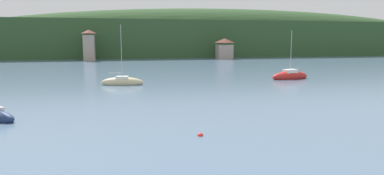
% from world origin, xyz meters
% --- Properties ---
extents(wooded_hillside, '(352.00, 53.15, 30.35)m').
position_xyz_m(wooded_hillside, '(22.87, 160.69, 5.33)').
color(wooded_hillside, '#2D4C28').
rests_on(wooded_hillside, ground_plane).
extents(shore_building_west, '(3.27, 5.47, 9.04)m').
position_xyz_m(shore_building_west, '(-13.90, 124.63, 4.40)').
color(shore_building_west, gray).
rests_on(shore_building_west, ground_plane).
extents(shore_building_westcentral, '(5.01, 4.24, 6.55)m').
position_xyz_m(shore_building_westcentral, '(27.80, 124.05, 3.18)').
color(shore_building_westcentral, gray).
rests_on(shore_building_westcentral, ground_plane).
extents(sailboat_far_1, '(6.05, 2.73, 8.65)m').
position_xyz_m(sailboat_far_1, '(-5.01, 67.87, 0.38)').
color(sailboat_far_1, '#CCBC8E').
rests_on(sailboat_far_1, ground_plane).
extents(sailboat_far_5, '(6.92, 3.34, 8.07)m').
position_xyz_m(sailboat_far_5, '(21.19, 69.33, 0.45)').
color(sailboat_far_5, red).
rests_on(sailboat_far_5, ground_plane).
extents(mooring_buoy_near, '(0.40, 0.40, 0.40)m').
position_xyz_m(mooring_buoy_near, '(-0.27, 41.65, 0.00)').
color(mooring_buoy_near, red).
rests_on(mooring_buoy_near, ground_plane).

